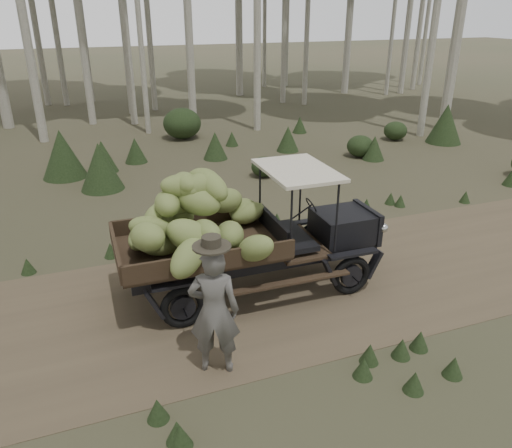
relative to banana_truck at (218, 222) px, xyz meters
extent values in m
plane|color=#473D2B|center=(2.84, -0.26, -1.32)|extent=(120.00, 120.00, 0.00)
cube|color=brown|center=(2.84, -0.26, -1.32)|extent=(70.00, 4.00, 0.01)
cube|color=black|center=(2.25, -0.05, -0.40)|extent=(0.94, 0.89, 0.51)
cube|color=black|center=(2.76, -0.06, -0.40)|extent=(0.11, 0.92, 0.57)
cube|color=black|center=(0.96, -0.03, -0.31)|extent=(0.09, 1.29, 0.51)
cube|color=#38281C|center=(-0.33, -0.01, -0.40)|extent=(2.61, 1.70, 0.07)
cube|color=#38281C|center=(-0.32, 0.82, -0.23)|extent=(2.59, 0.10, 0.30)
cube|color=#38281C|center=(-0.34, -0.84, -0.23)|extent=(2.59, 0.10, 0.30)
cube|color=#38281C|center=(-1.62, 0.01, -0.23)|extent=(0.08, 1.66, 0.30)
cube|color=beige|center=(1.36, -0.04, 0.73)|extent=(1.09, 1.59, 0.06)
cube|color=black|center=(0.64, 0.33, -0.75)|extent=(4.25, 0.16, 0.17)
cube|color=black|center=(0.63, -0.38, -0.75)|extent=(4.25, 0.16, 0.17)
torus|color=black|center=(2.08, 0.69, -0.97)|extent=(0.70, 0.14, 0.70)
torus|color=black|center=(2.06, -0.79, -0.97)|extent=(0.70, 0.14, 0.70)
torus|color=black|center=(-0.78, 0.74, -0.97)|extent=(0.70, 0.14, 0.70)
torus|color=black|center=(-0.80, -0.74, -0.97)|extent=(0.70, 0.14, 0.70)
sphere|color=beige|center=(2.84, 0.35, -0.35)|extent=(0.17, 0.17, 0.17)
sphere|color=beige|center=(2.83, -0.48, -0.35)|extent=(0.17, 0.17, 0.17)
ellipsoid|color=olive|center=(0.08, -0.33, -0.11)|extent=(0.64, 0.71, 0.45)
ellipsoid|color=olive|center=(-0.67, 0.25, 0.16)|extent=(0.83, 0.74, 0.48)
ellipsoid|color=olive|center=(-0.60, 0.28, 0.38)|extent=(0.88, 0.89, 0.51)
ellipsoid|color=olive|center=(-0.40, 0.06, 0.60)|extent=(0.37, 0.67, 0.44)
ellipsoid|color=olive|center=(-1.22, 0.14, -0.11)|extent=(0.61, 0.78, 0.42)
ellipsoid|color=olive|center=(-1.19, -0.48, 0.14)|extent=(0.68, 0.81, 0.56)
ellipsoid|color=olive|center=(-0.34, -0.12, 0.45)|extent=(0.88, 0.86, 0.53)
ellipsoid|color=olive|center=(-0.48, 0.10, 0.67)|extent=(0.39, 0.76, 0.49)
ellipsoid|color=olive|center=(-0.88, 0.60, -0.15)|extent=(0.70, 0.84, 0.47)
ellipsoid|color=olive|center=(-0.59, -0.55, 0.09)|extent=(0.97, 0.79, 0.71)
ellipsoid|color=olive|center=(-0.56, 0.12, 0.37)|extent=(0.82, 0.64, 0.37)
ellipsoid|color=olive|center=(-0.52, 0.04, 0.66)|extent=(0.79, 0.43, 0.47)
ellipsoid|color=olive|center=(0.67, 0.46, -0.12)|extent=(0.75, 0.48, 0.42)
ellipsoid|color=olive|center=(-0.35, -0.54, 0.12)|extent=(0.45, 0.86, 0.49)
ellipsoid|color=olive|center=(-0.31, 0.08, 0.46)|extent=(0.75, 0.76, 0.41)
ellipsoid|color=olive|center=(-0.29, -0.06, 0.67)|extent=(0.76, 0.42, 0.44)
ellipsoid|color=olive|center=(-0.66, 0.53, -0.17)|extent=(0.78, 0.52, 0.64)
ellipsoid|color=olive|center=(-0.89, 0.17, 0.15)|extent=(0.78, 0.88, 0.47)
ellipsoid|color=olive|center=(-0.79, 0.00, 0.42)|extent=(0.47, 0.71, 0.42)
ellipsoid|color=olive|center=(-0.11, -0.13, 0.67)|extent=(0.60, 0.81, 0.58)
ellipsoid|color=olive|center=(-1.01, -0.10, -0.17)|extent=(0.75, 0.63, 0.39)
ellipsoid|color=olive|center=(0.29, 0.51, 0.14)|extent=(0.69, 0.49, 0.51)
ellipsoid|color=olive|center=(-0.54, 0.21, 0.41)|extent=(0.68, 0.43, 0.51)
ellipsoid|color=olive|center=(-0.19, 0.07, 0.67)|extent=(0.69, 0.85, 0.51)
ellipsoid|color=olive|center=(0.68, 0.66, -0.16)|extent=(0.98, 0.93, 0.73)
ellipsoid|color=olive|center=(-1.08, -0.13, 0.13)|extent=(0.79, 0.61, 0.40)
ellipsoid|color=olive|center=(-0.71, -0.88, -0.09)|extent=(0.88, 0.82, 0.70)
ellipsoid|color=olive|center=(0.30, -0.90, -0.10)|extent=(0.74, 0.84, 0.65)
imported|color=#54514D|center=(-0.61, -1.82, -0.42)|extent=(0.77, 0.64, 1.81)
cylinder|color=#312C22|center=(-0.61, -1.82, 0.51)|extent=(0.62, 0.62, 0.02)
cylinder|color=#312C22|center=(-0.61, -1.82, 0.57)|extent=(0.31, 0.31, 0.14)
ellipsoid|color=#233319|center=(1.88, 10.91, -0.76)|extent=(1.38, 1.38, 1.11)
cone|color=#233319|center=(3.26, 9.30, -1.07)|extent=(0.45, 0.45, 0.50)
ellipsoid|color=#233319|center=(9.09, 7.96, -0.98)|extent=(0.83, 0.83, 0.67)
cone|color=#233319|center=(2.25, 7.92, -0.89)|extent=(0.78, 0.78, 0.87)
cone|color=#233319|center=(6.33, 10.26, -1.01)|extent=(0.56, 0.56, 0.62)
cone|color=#233319|center=(6.94, 6.04, -0.94)|extent=(0.69, 0.69, 0.77)
cone|color=#233319|center=(10.50, 7.03, -0.64)|extent=(1.23, 1.23, 1.37)
cone|color=#233319|center=(-2.30, 7.63, -0.64)|extent=(1.23, 1.23, 1.37)
ellipsoid|color=#233319|center=(6.71, 6.50, -0.97)|extent=(0.86, 0.86, 0.69)
cone|color=#233319|center=(4.81, 7.97, -0.90)|extent=(0.76, 0.76, 0.84)
cone|color=#233319|center=(-1.39, 6.19, -0.69)|extent=(1.14, 1.14, 1.26)
cone|color=#233319|center=(-1.22, 7.78, -0.86)|extent=(0.84, 0.84, 0.93)
ellipsoid|color=#233319|center=(3.03, 5.68, -1.03)|extent=(0.71, 0.71, 0.57)
cone|color=#233319|center=(-0.19, 8.43, -0.94)|extent=(0.70, 0.70, 0.78)
cone|color=#233319|center=(-1.35, -2.94, -1.17)|extent=(0.27, 0.27, 0.30)
cone|color=#233319|center=(5.16, 2.54, -1.17)|extent=(0.27, 0.27, 0.30)
cone|color=#233319|center=(2.26, -3.07, -1.17)|extent=(0.27, 0.27, 0.30)
cone|color=#233319|center=(1.38, -2.45, -1.17)|extent=(0.27, 0.27, 0.30)
cone|color=#233319|center=(1.14, -2.67, -1.17)|extent=(0.27, 0.27, 0.30)
cone|color=#233319|center=(2.01, 2.30, -1.17)|extent=(0.27, 0.27, 0.30)
cone|color=#233319|center=(-1.60, 2.05, -1.17)|extent=(0.27, 0.27, 0.30)
cone|color=#233319|center=(-3.09, 1.92, -1.17)|extent=(0.27, 0.27, 0.30)
cone|color=#233319|center=(4.37, 2.38, -1.17)|extent=(0.27, 0.27, 0.30)
cone|color=#233319|center=(2.21, -2.45, -1.17)|extent=(0.27, 0.27, 0.30)
cone|color=#233319|center=(5.29, 2.32, -1.17)|extent=(0.27, 0.27, 0.30)
cone|color=#233319|center=(1.60, -3.13, -1.17)|extent=(0.27, 0.27, 0.30)
cone|color=#233319|center=(-1.52, -2.46, -1.17)|extent=(0.27, 0.27, 0.30)
cone|color=#233319|center=(1.86, -2.51, -1.17)|extent=(0.27, 0.27, 0.30)
cone|color=#233319|center=(6.97, 1.97, -1.17)|extent=(0.27, 0.27, 0.30)
cone|color=#233319|center=(-1.38, -2.87, -1.17)|extent=(0.27, 0.27, 0.30)
camera|label=1|loc=(-2.03, -7.07, 3.16)|focal=35.00mm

